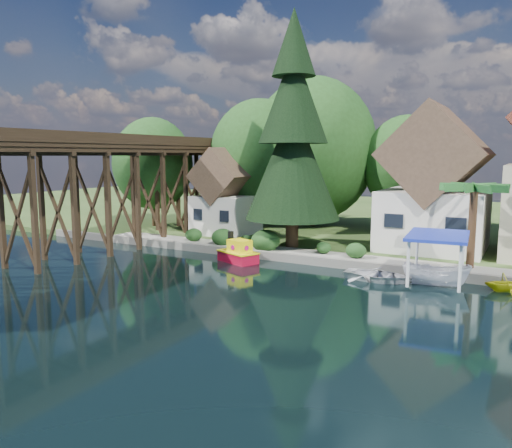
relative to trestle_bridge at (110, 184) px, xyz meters
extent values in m
plane|color=black|center=(16.00, -5.17, -5.35)|extent=(140.00, 140.00, 0.00)
cube|color=#324E1F|center=(16.00, 28.83, -5.10)|extent=(140.00, 52.00, 0.50)
cube|color=slate|center=(20.00, 2.83, -5.04)|extent=(60.00, 0.40, 0.62)
cube|color=gray|center=(22.00, 4.13, -4.82)|extent=(50.00, 2.60, 0.06)
cube|color=black|center=(0.00, -8.37, -1.35)|extent=(4.00, 0.36, 8.00)
cube|color=black|center=(0.00, -5.17, -1.35)|extent=(4.00, 0.36, 8.00)
cube|color=black|center=(0.00, -1.97, -1.35)|extent=(4.00, 0.36, 8.00)
cube|color=black|center=(0.00, 1.23, -1.35)|extent=(4.00, 0.36, 8.00)
cube|color=black|center=(0.00, 4.43, -1.35)|extent=(4.00, 0.36, 8.00)
cube|color=black|center=(0.00, 7.63, -1.35)|extent=(4.00, 0.36, 8.00)
cube|color=black|center=(0.00, 10.83, -1.35)|extent=(4.00, 0.36, 8.00)
cube|color=black|center=(0.00, 14.03, -1.35)|extent=(4.00, 0.36, 8.00)
cube|color=black|center=(0.00, 17.23, -1.35)|extent=(4.00, 0.36, 8.00)
cube|color=black|center=(0.00, 20.43, -1.35)|extent=(4.00, 0.36, 8.00)
cube|color=black|center=(-1.75, 0.83, 2.70)|extent=(0.35, 44.00, 0.35)
cube|color=black|center=(1.75, 0.83, 2.70)|extent=(0.35, 44.00, 0.35)
cube|color=black|center=(0.00, 0.83, 3.00)|extent=(4.00, 44.00, 0.30)
cube|color=black|center=(-2.00, 0.83, 3.55)|extent=(0.12, 44.00, 0.80)
cube|color=black|center=(2.00, 0.83, 3.55)|extent=(0.12, 44.00, 0.80)
cube|color=white|center=(23.00, 10.83, -2.60)|extent=(7.50, 8.00, 4.50)
cube|color=#4A3627|center=(23.00, 10.83, 2.35)|extent=(7.64, 8.64, 7.64)
cube|color=black|center=(20.90, 6.79, -2.37)|extent=(1.35, 0.08, 1.00)
cube|color=black|center=(25.10, 6.79, -2.37)|extent=(1.35, 0.08, 1.00)
cube|color=white|center=(5.00, 9.33, -3.10)|extent=(5.00, 5.00, 3.50)
cube|color=#4A3627|center=(5.00, 9.33, 0.45)|extent=(5.09, 5.40, 5.09)
cube|color=black|center=(3.60, 6.79, -2.92)|extent=(0.90, 0.08, 1.00)
cube|color=black|center=(6.40, 6.79, -2.92)|extent=(0.90, 0.08, 1.00)
cylinder|color=#382314|center=(6.00, 13.83, -2.60)|extent=(0.50, 0.50, 4.50)
ellipsoid|color=#214619|center=(6.00, 13.83, 2.15)|extent=(4.40, 4.40, 5.06)
cylinder|color=#382314|center=(10.00, 17.83, -2.37)|extent=(0.50, 0.50, 4.95)
ellipsoid|color=#214619|center=(10.00, 17.83, 2.85)|extent=(5.00, 5.00, 5.75)
cylinder|color=#382314|center=(19.00, 18.83, -2.82)|extent=(0.50, 0.50, 4.05)
ellipsoid|color=#214619|center=(19.00, 18.83, 1.45)|extent=(4.00, 4.00, 4.60)
cylinder|color=#382314|center=(-4.00, 9.83, -2.82)|extent=(0.50, 0.50, 4.05)
ellipsoid|color=#214619|center=(-4.00, 9.83, 1.45)|extent=(4.00, 4.00, 4.60)
ellipsoid|color=#184217|center=(8.00, 4.03, -4.08)|extent=(1.98, 1.98, 1.53)
ellipsoid|color=#184217|center=(10.00, 4.33, -4.25)|extent=(1.54, 1.54, 1.19)
ellipsoid|color=#184217|center=(12.00, 3.83, -4.00)|extent=(2.20, 2.20, 1.70)
ellipsoid|color=#184217|center=(5.00, 4.23, -4.17)|extent=(1.76, 1.76, 1.36)
ellipsoid|color=#184217|center=(16.50, 4.43, -4.25)|extent=(1.54, 1.54, 1.19)
ellipsoid|color=#184217|center=(19.00, 4.13, -4.17)|extent=(1.76, 1.76, 1.36)
cylinder|color=#382314|center=(13.18, 6.09, -3.18)|extent=(1.00, 1.00, 3.34)
cone|color=black|center=(13.18, 6.09, 1.82)|extent=(7.34, 7.34, 8.89)
cone|color=black|center=(13.18, 6.09, 6.82)|extent=(5.34, 5.34, 7.23)
cone|color=black|center=(13.18, 6.09, 10.72)|extent=(3.34, 3.34, 5.00)
cylinder|color=#382314|center=(26.33, 4.72, -2.38)|extent=(0.49, 0.49, 4.95)
ellipsoid|color=#1A4F1E|center=(26.33, 4.72, 0.32)|extent=(5.21, 5.21, 1.12)
cube|color=#B60C28|center=(11.24, 1.05, -5.01)|extent=(3.30, 2.53, 0.78)
cube|color=#FFEA0D|center=(11.24, 1.05, -4.59)|extent=(3.43, 2.65, 0.10)
cube|color=#FFEA0D|center=(11.42, 0.97, -4.18)|extent=(1.89, 1.66, 0.98)
cylinder|color=black|center=(10.42, 1.37, -3.54)|extent=(0.43, 0.43, 0.68)
cylinder|color=#B40D78|center=(11.20, 0.41, -4.18)|extent=(0.36, 0.20, 0.35)
cylinder|color=#B40D78|center=(11.65, 1.54, -4.18)|extent=(0.36, 0.20, 0.35)
cylinder|color=#B40D78|center=(12.15, 0.69, -4.18)|extent=(0.20, 0.36, 0.35)
imported|color=silver|center=(21.52, 0.70, -4.92)|extent=(4.20, 3.03, 0.86)
imported|color=white|center=(24.87, 1.12, -4.60)|extent=(4.00, 1.78, 1.50)
cube|color=#1C30B6|center=(24.87, 1.12, -2.34)|extent=(3.70, 5.08, 0.18)
cylinder|color=white|center=(26.39, -0.87, -3.69)|extent=(0.18, 0.18, 2.71)
cylinder|color=white|center=(26.04, 3.34, -3.69)|extent=(0.18, 0.18, 2.71)
cylinder|color=white|center=(23.69, -1.09, -3.69)|extent=(0.18, 0.18, 2.71)
cylinder|color=white|center=(23.34, 3.11, -3.69)|extent=(0.18, 0.18, 2.71)
imported|color=#CCCC16|center=(28.53, 1.75, -4.75)|extent=(2.88, 2.73, 1.20)
camera|label=1|loc=(29.54, -29.16, 2.37)|focal=35.00mm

